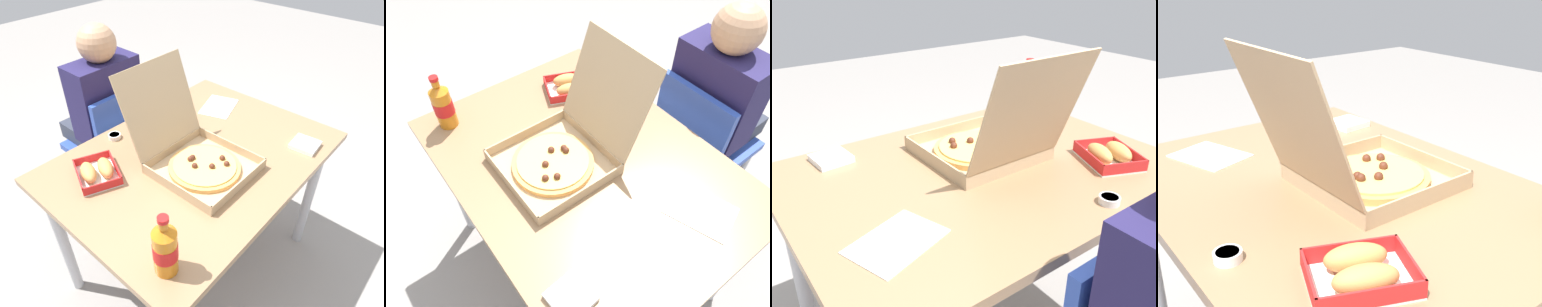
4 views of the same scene
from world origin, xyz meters
TOP-DOWN VIEW (x-y plane):
  - ground_plane at (0.00, 0.00)m, footprint 10.00×10.00m
  - dining_table at (0.00, 0.00)m, footprint 1.17×0.85m
  - chair at (0.04, 0.66)m, footprint 0.40×0.40m
  - diner_person at (0.04, 0.72)m, footprint 0.36×0.41m
  - pizza_box_open at (-0.05, -0.05)m, footprint 0.35×0.48m
  - bread_side_box at (-0.36, 0.20)m, footprint 0.21×0.23m
  - cola_bottle at (-0.47, -0.30)m, footprint 0.07×0.07m
  - paper_menu at (0.38, 0.17)m, footprint 0.25×0.21m
  - napkin_pile at (0.36, -0.32)m, footprint 0.12×0.12m
  - dipping_sauce_cup at (-0.15, 0.35)m, footprint 0.06×0.06m

SIDE VIEW (x-z plane):
  - ground_plane at x=0.00m, z-range 0.00..0.00m
  - chair at x=0.04m, z-range 0.06..0.89m
  - dining_table at x=0.00m, z-range 0.29..1.04m
  - diner_person at x=0.04m, z-range 0.11..1.26m
  - paper_menu at x=0.38m, z-range 0.75..0.75m
  - napkin_pile at x=0.36m, z-range 0.75..0.77m
  - dipping_sauce_cup at x=-0.15m, z-range 0.75..0.77m
  - bread_side_box at x=-0.36m, z-range 0.75..0.80m
  - pizza_box_open at x=-0.05m, z-range 0.61..0.99m
  - cola_bottle at x=-0.47m, z-range 0.73..0.96m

